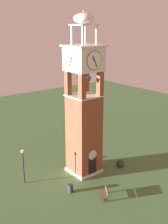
{
  "coord_description": "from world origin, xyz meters",
  "views": [
    {
      "loc": [
        -18.47,
        -23.07,
        16.11
      ],
      "look_at": [
        0.0,
        0.0,
        7.1
      ],
      "focal_mm": 45.91,
      "sensor_mm": 36.0,
      "label": 1
    }
  ],
  "objects_px": {
    "park_bench": "(105,193)",
    "lamp_post": "(23,160)",
    "clock_tower": "(84,112)",
    "trash_bin": "(71,188)"
  },
  "relations": [
    {
      "from": "park_bench",
      "to": "lamp_post",
      "type": "relative_size",
      "value": 0.41
    },
    {
      "from": "park_bench",
      "to": "clock_tower",
      "type": "bearing_deg",
      "value": 72.65
    },
    {
      "from": "trash_bin",
      "to": "park_bench",
      "type": "bearing_deg",
      "value": -54.34
    },
    {
      "from": "park_bench",
      "to": "lamp_post",
      "type": "height_order",
      "value": "lamp_post"
    },
    {
      "from": "trash_bin",
      "to": "clock_tower",
      "type": "bearing_deg",
      "value": 33.99
    },
    {
      "from": "clock_tower",
      "to": "park_bench",
      "type": "height_order",
      "value": "clock_tower"
    },
    {
      "from": "clock_tower",
      "to": "park_bench",
      "type": "distance_m",
      "value": 8.75
    },
    {
      "from": "clock_tower",
      "to": "trash_bin",
      "type": "relative_size",
      "value": 21.86
    },
    {
      "from": "clock_tower",
      "to": "lamp_post",
      "type": "bearing_deg",
      "value": 163.68
    },
    {
      "from": "lamp_post",
      "to": "trash_bin",
      "type": "xyz_separation_m",
      "value": [
        2.81,
        -4.46,
        -2.26
      ]
    }
  ]
}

